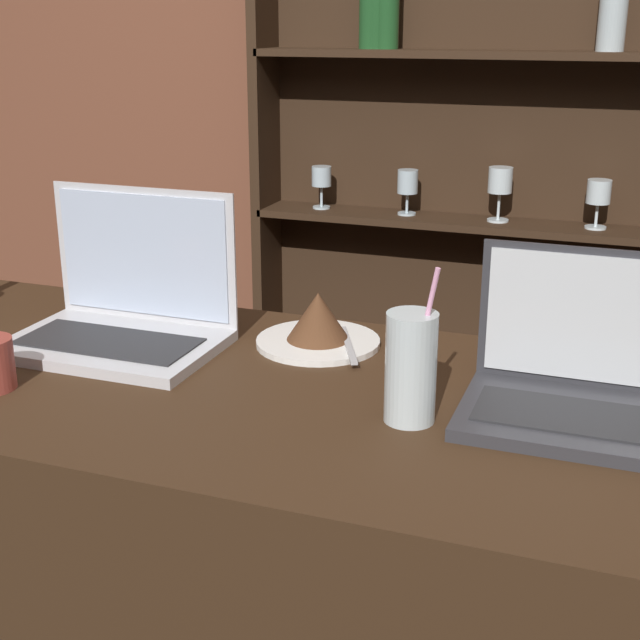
% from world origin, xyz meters
% --- Properties ---
extents(back_wall, '(7.00, 0.06, 2.70)m').
position_xyz_m(back_wall, '(0.00, 1.77, 1.35)').
color(back_wall, brown).
rests_on(back_wall, ground_plane).
extents(back_shelf, '(1.42, 0.18, 1.82)m').
position_xyz_m(back_shelf, '(0.11, 1.69, 0.96)').
color(back_shelf, '#332114').
rests_on(back_shelf, ground_plane).
extents(laptop_near, '(0.34, 0.24, 0.25)m').
position_xyz_m(laptop_near, '(-0.31, 0.41, 1.08)').
color(laptop_near, silver).
rests_on(laptop_near, bar_counter).
extents(laptop_far, '(0.30, 0.22, 0.22)m').
position_xyz_m(laptop_far, '(0.43, 0.37, 1.07)').
color(laptop_far, '#333338').
rests_on(laptop_far, bar_counter).
extents(cake_plate, '(0.21, 0.21, 0.09)m').
position_xyz_m(cake_plate, '(0.00, 0.51, 1.06)').
color(cake_plate, white).
rests_on(cake_plate, bar_counter).
extents(water_glass, '(0.07, 0.07, 0.22)m').
position_xyz_m(water_glass, '(0.22, 0.28, 1.10)').
color(water_glass, silver).
rests_on(water_glass, bar_counter).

